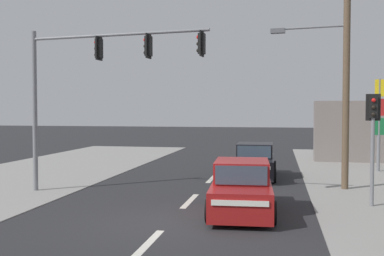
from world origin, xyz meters
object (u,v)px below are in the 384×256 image
(utility_pole_midground_right, at_px, (342,67))
(traffic_signal_mast, at_px, (91,74))
(sedan_kerbside_parked, at_px, (255,162))
(sedan_oncoming_near, at_px, (242,189))
(pedestal_signal_right_kerb, at_px, (373,130))

(utility_pole_midground_right, bearing_deg, traffic_signal_mast, -162.57)
(traffic_signal_mast, bearing_deg, utility_pole_midground_right, 17.43)
(sedan_kerbside_parked, relative_size, sedan_oncoming_near, 0.98)
(pedestal_signal_right_kerb, bearing_deg, sedan_oncoming_near, -157.98)
(sedan_kerbside_parked, bearing_deg, utility_pole_midground_right, -34.66)
(pedestal_signal_right_kerb, bearing_deg, sedan_kerbside_parked, 125.77)
(utility_pole_midground_right, xyz_separation_m, traffic_signal_mast, (-9.02, -2.83, -0.36))
(traffic_signal_mast, xyz_separation_m, pedestal_signal_right_kerb, (9.55, -0.29, -1.94))
(utility_pole_midground_right, height_order, sedan_kerbside_parked, utility_pole_midground_right)
(pedestal_signal_right_kerb, bearing_deg, utility_pole_midground_right, 99.65)
(sedan_oncoming_near, bearing_deg, traffic_signal_mast, 161.28)
(sedan_oncoming_near, bearing_deg, utility_pole_midground_right, 53.94)
(pedestal_signal_right_kerb, height_order, sedan_kerbside_parked, pedestal_signal_right_kerb)
(utility_pole_midground_right, height_order, pedestal_signal_right_kerb, utility_pole_midground_right)
(utility_pole_midground_right, xyz_separation_m, pedestal_signal_right_kerb, (0.53, -3.12, -2.29))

